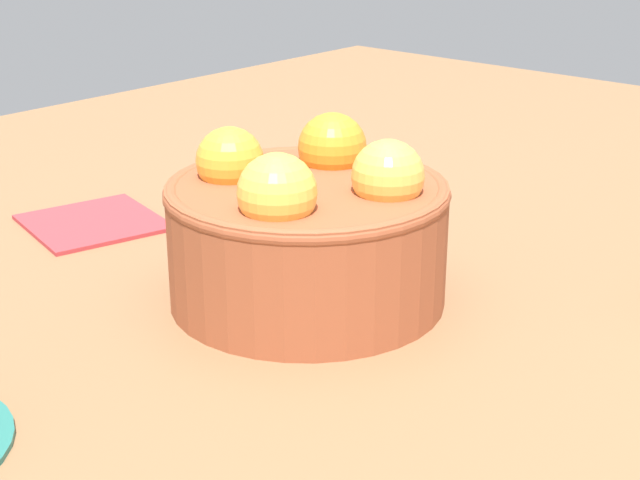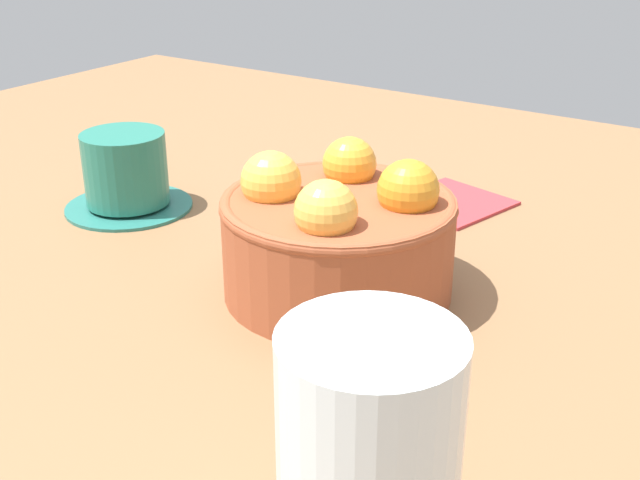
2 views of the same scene
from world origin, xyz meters
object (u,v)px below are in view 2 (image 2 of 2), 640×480
at_px(terracotta_bowl, 338,235).
at_px(coffee_cup, 126,175).
at_px(folded_napkin, 451,201).
at_px(water_glass, 368,463).

relative_size(terracotta_bowl, coffee_cup, 1.45).
relative_size(terracotta_bowl, folded_napkin, 1.80).
bearing_deg(water_glass, folded_napkin, 110.79).
distance_m(terracotta_bowl, coffee_cup, 0.25).
bearing_deg(water_glass, terracotta_bowl, 125.43).
height_order(coffee_cup, water_glass, water_glass).
distance_m(coffee_cup, folded_napkin, 0.30).
xyz_separation_m(terracotta_bowl, folded_napkin, (-0.01, 0.21, -0.04)).
height_order(terracotta_bowl, water_glass, water_glass).
bearing_deg(terracotta_bowl, folded_napkin, 92.02).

